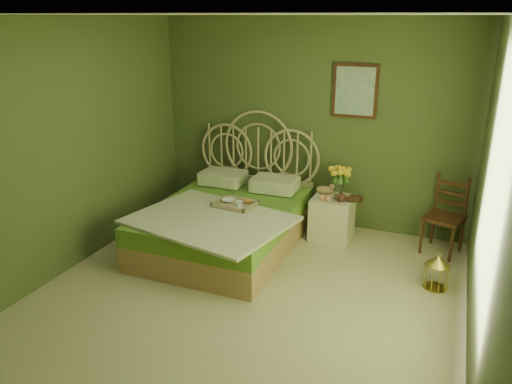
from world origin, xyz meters
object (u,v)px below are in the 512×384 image
at_px(nightstand, 333,211).
at_px(birdcage, 437,273).
at_px(bed, 227,220).
at_px(chair, 445,210).

distance_m(nightstand, birdcage, 1.51).
bearing_deg(birdcage, bed, 176.56).
bearing_deg(bed, birdcage, -3.44).
bearing_deg(nightstand, birdcage, -32.76).
relative_size(chair, birdcage, 2.54).
relative_size(nightstand, birdcage, 2.71).
distance_m(bed, chair, 2.51).
height_order(nightstand, birdcage, nightstand).
height_order(bed, nightstand, bed).
xyz_separation_m(chair, birdcage, (0.00, -0.95, -0.32)).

